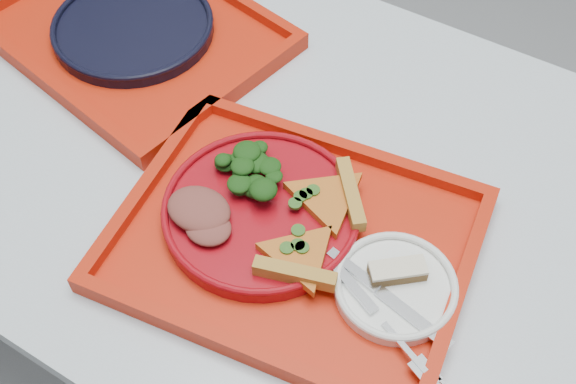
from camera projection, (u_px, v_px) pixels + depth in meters
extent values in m
cube|color=#AFBAC5|center=(336.00, 197.00, 1.01)|extent=(1.60, 0.80, 0.03)
cylinder|color=gray|center=(126.00, 72.00, 1.70)|extent=(0.05, 0.05, 0.72)
cube|color=#B71E09|center=(294.00, 242.00, 0.94)|extent=(0.49, 0.41, 0.01)
cube|color=#B71E09|center=(135.00, 36.00, 1.18)|extent=(0.51, 0.43, 0.01)
cylinder|color=maroon|center=(262.00, 212.00, 0.95)|extent=(0.26, 0.26, 0.02)
cylinder|color=white|center=(395.00, 288.00, 0.88)|extent=(0.15, 0.15, 0.01)
cylinder|color=black|center=(133.00, 29.00, 1.17)|extent=(0.26, 0.26, 0.02)
ellipsoid|color=black|center=(252.00, 166.00, 0.96)|extent=(0.09, 0.08, 0.04)
ellipsoid|color=brown|center=(199.00, 209.00, 0.92)|extent=(0.09, 0.07, 0.03)
cube|color=#4E331A|center=(397.00, 272.00, 0.88)|extent=(0.07, 0.07, 0.01)
cube|color=beige|center=(398.00, 268.00, 0.87)|extent=(0.07, 0.07, 0.00)
cube|color=silver|center=(388.00, 297.00, 0.86)|extent=(0.18, 0.05, 0.01)
cube|color=silver|center=(383.00, 321.00, 0.84)|extent=(0.18, 0.09, 0.01)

